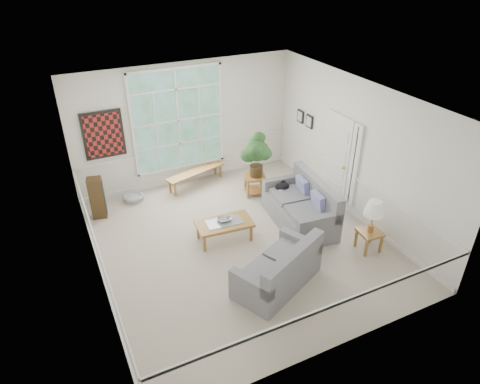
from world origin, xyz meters
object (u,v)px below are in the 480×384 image
at_px(loveseat_right, 300,203).
at_px(loveseat_front, 277,264).
at_px(coffee_table, 224,231).
at_px(end_table, 255,185).
at_px(side_table, 368,240).

distance_m(loveseat_right, loveseat_front, 2.01).
bearing_deg(loveseat_right, coffee_table, -179.97).
distance_m(loveseat_front, end_table, 3.22).
distance_m(loveseat_right, coffee_table, 1.72).
height_order(loveseat_right, side_table, loveseat_right).
xyz_separation_m(coffee_table, end_table, (1.42, 1.39, 0.03)).
bearing_deg(loveseat_right, side_table, -56.05).
bearing_deg(loveseat_front, end_table, 44.75).
relative_size(loveseat_right, side_table, 4.29).
bearing_deg(end_table, coffee_table, -135.60).
xyz_separation_m(loveseat_right, side_table, (0.74, -1.38, -0.29)).
bearing_deg(loveseat_front, loveseat_right, 21.35).
distance_m(loveseat_right, side_table, 1.59).
bearing_deg(side_table, coffee_table, 147.55).
xyz_separation_m(coffee_table, side_table, (2.43, -1.54, 0.01)).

